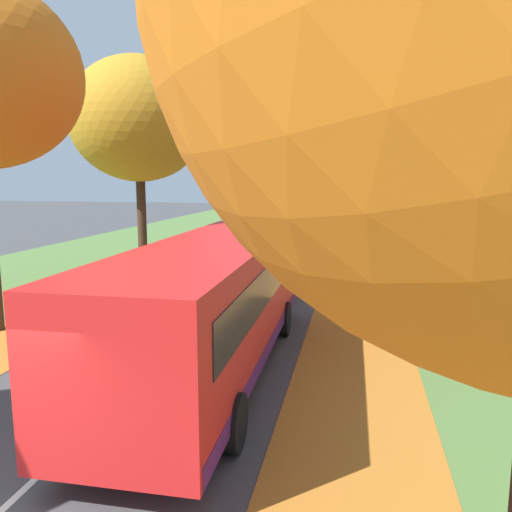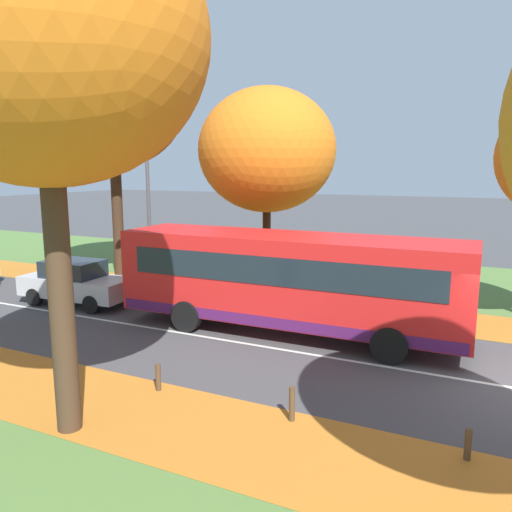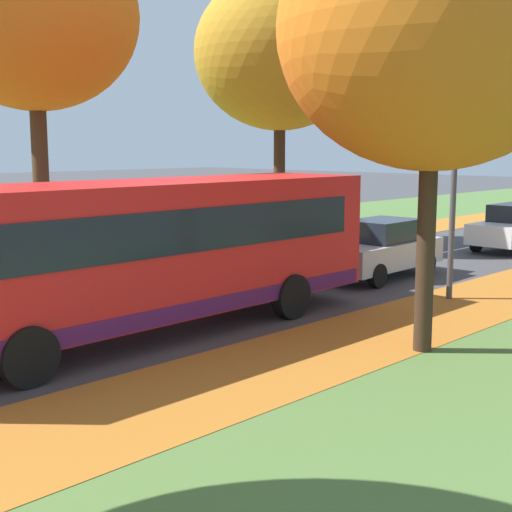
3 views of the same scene
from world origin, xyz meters
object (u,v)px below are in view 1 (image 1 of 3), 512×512
Objects in this scene: car_black_trailing at (321,218)px; tree_right_near at (417,127)px; bus at (215,298)px; car_green_third_in_line at (315,231)px; tree_right_mid at (391,88)px; car_white_following at (299,245)px; tree_left_mid at (138,120)px; car_silver_lead at (267,271)px; streetlamp_right at (333,196)px; car_grey_fourth_in_line at (321,224)px; bollard_fourth at (49,330)px.

tree_right_near is at bearing -81.66° from car_black_trailing.
bus is 2.47× the size of car_green_third_in_line.
tree_right_near is 7.61m from tree_right_mid.
tree_right_mid is 2.53× the size of car_white_following.
car_green_third_in_line is at bearing 59.92° from tree_left_mid.
tree_left_mid reaches higher than car_black_trailing.
streetlamp_right is at bearing -25.38° from car_silver_lead.
tree_right_mid is at bearing -55.42° from car_white_following.
streetlamp_right is at bearing 72.36° from bus.
tree_left_mid is at bearing -143.01° from car_white_following.
tree_right_mid is 15.17m from car_green_third_in_line.
car_green_third_in_line is 11.06m from car_black_trailing.
car_silver_lead is 1.01× the size of car_green_third_in_line.
streetlamp_right reaches higher than bus.
bus reaches higher than car_silver_lead.
tree_right_near reaches higher than car_grey_fourth_in_line.
bollard_fourth is at bearing -100.91° from car_grey_fourth_in_line.
tree_left_mid is 2.27× the size of car_silver_lead.
bollard_fourth is at bearing -135.99° from tree_right_mid.
tree_right_mid is 20.25m from car_grey_fourth_in_line.
car_silver_lead is at bearing -158.12° from tree_right_mid.
tree_left_mid is at bearing 156.87° from car_silver_lead.
car_black_trailing is at bearing 100.16° from tree_right_mid.
tree_right_mid reaches higher than car_silver_lead.
bus is at bearing -112.66° from tree_right_mid.
car_black_trailing is at bearing 90.19° from bus.
car_white_following is (5.06, 14.85, 0.50)m from bollard_fourth.
car_white_following is at bearing 108.38° from tree_right_near.
tree_right_mid reaches higher than car_grey_fourth_in_line.
car_black_trailing is (-0.41, 5.36, 0.00)m from car_grey_fourth_in_line.
car_silver_lead is 14.72m from car_green_third_in_line.
streetlamp_right is 1.42× the size of car_green_third_in_line.
car_green_third_in_line is (5.30, 21.79, 0.50)m from bollard_fourth.
car_white_following is (-4.41, 13.27, -4.79)m from tree_right_near.
car_silver_lead is at bearing -90.39° from car_black_trailing.
car_white_following is at bearing 89.78° from bus.
car_grey_fourth_in_line is (-3.89, 18.61, -6.95)m from tree_right_mid.
car_black_trailing is at bearing 92.13° from car_green_third_in_line.
bus is 28.65m from car_grey_fourth_in_line.
car_grey_fourth_in_line is at bearing -85.65° from car_black_trailing.
tree_right_mid is at bearing -73.27° from car_green_third_in_line.
tree_right_mid is (-0.29, 7.29, 2.16)m from tree_right_near.
car_green_third_in_line is at bearing 88.04° from car_white_following.
tree_left_mid is 1.21× the size of tree_right_near.
tree_right_mid is 25.32m from car_black_trailing.
car_grey_fourth_in_line is at bearing 90.03° from car_green_third_in_line.
car_grey_fourth_in_line is (0.30, 28.64, -0.89)m from bus.
bus reaches higher than car_green_third_in_line.
car_black_trailing is (-0.11, 33.99, -0.89)m from bus.
tree_right_near reaches higher than car_green_third_in_line.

